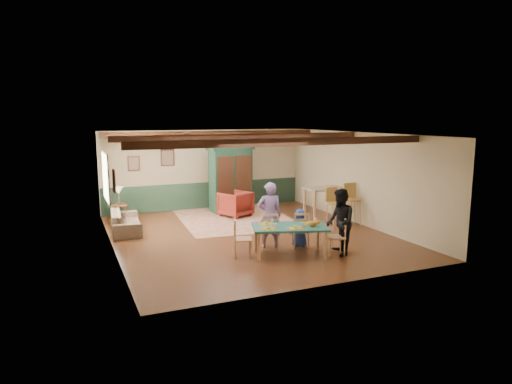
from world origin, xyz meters
name	(u,v)px	position (x,y,z in m)	size (l,w,h in m)	color
floor	(249,235)	(0.00, 0.00, 0.00)	(8.00, 8.00, 0.00)	#482414
wall_back	(205,169)	(0.00, 4.00, 1.35)	(7.00, 0.02, 2.70)	beige
wall_left	(111,194)	(-3.50, 0.00, 1.35)	(0.02, 8.00, 2.70)	beige
wall_right	(359,178)	(3.50, 0.00, 1.35)	(0.02, 8.00, 2.70)	beige
ceiling	(249,134)	(0.00, 0.00, 2.70)	(7.00, 8.00, 0.02)	silver
wainscot_back	(206,195)	(0.00, 3.98, 0.45)	(6.95, 0.03, 0.90)	#1D3626
ceiling_beam_front	(289,142)	(0.00, -2.30, 2.61)	(6.95, 0.16, 0.16)	black
ceiling_beam_mid	(243,137)	(0.00, 0.40, 2.61)	(6.95, 0.16, 0.16)	black
ceiling_beam_back	(214,134)	(0.00, 3.00, 2.61)	(6.95, 0.16, 0.16)	black
window_left	(105,177)	(-3.47, 1.70, 1.55)	(0.06, 1.60, 1.30)	white
picture_left_wall	(114,180)	(-3.47, -0.60, 1.75)	(0.04, 0.42, 0.52)	gray
picture_back_a	(168,158)	(-1.30, 3.97, 1.80)	(0.45, 0.04, 0.55)	gray
picture_back_b	(134,164)	(-2.40, 3.97, 1.65)	(0.38, 0.04, 0.48)	gray
dining_table	(290,241)	(0.15, -2.08, 0.35)	(1.67, 0.93, 0.70)	#1B564B
dining_chair_far_left	(270,230)	(0.00, -1.33, 0.44)	(0.39, 0.41, 0.88)	tan
dining_chair_far_right	(300,230)	(0.71, -1.56, 0.44)	(0.39, 0.41, 0.88)	tan
dining_chair_end_left	(243,238)	(-0.87, -1.75, 0.44)	(0.39, 0.41, 0.88)	tan
dining_chair_end_right	(336,236)	(1.16, -2.41, 0.44)	(0.39, 0.41, 0.88)	tan
person_man	(270,215)	(0.02, -1.26, 0.80)	(0.58, 0.38, 1.60)	#7E5FA3
person_woman	(340,222)	(1.25, -2.44, 0.77)	(0.74, 0.58, 1.53)	black
person_child	(300,228)	(0.73, -1.49, 0.47)	(0.46, 0.30, 0.93)	#263E98
cat	(313,223)	(0.60, -2.33, 0.78)	(0.33, 0.13, 0.17)	orange
place_setting_near_left	(269,227)	(-0.41, -2.14, 0.75)	(0.37, 0.28, 0.11)	gold
place_setting_near_center	(296,226)	(0.16, -2.33, 0.75)	(0.37, 0.28, 0.11)	gold
place_setting_far_left	(266,222)	(-0.27, -1.70, 0.75)	(0.37, 0.28, 0.11)	gold
place_setting_far_right	(310,221)	(0.70, -2.02, 0.75)	(0.37, 0.28, 0.11)	gold
area_rug	(235,219)	(0.34, 1.98, 0.01)	(3.31, 3.93, 0.01)	beige
armoire	(231,179)	(0.64, 3.21, 1.08)	(1.53, 0.61, 2.16)	black
armchair	(235,204)	(0.47, 2.34, 0.40)	(0.86, 0.88, 0.80)	#521210
sofa	(126,221)	(-2.99, 1.73, 0.28)	(1.92, 0.75, 0.56)	#45372B
end_table	(120,214)	(-3.04, 2.75, 0.29)	(0.47, 0.47, 0.58)	black
table_lamp	(119,196)	(-3.04, 2.75, 0.84)	(0.29, 0.29, 0.53)	#CCB284
counter_table	(324,204)	(2.74, 0.67, 0.52)	(1.24, 0.72, 1.03)	#C1B496
bar_stool_left	(335,208)	(2.51, -0.28, 0.58)	(0.41, 0.46, 1.17)	#AB8742
bar_stool_right	(353,204)	(3.23, -0.12, 0.61)	(0.43, 0.48, 1.23)	#AB8742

